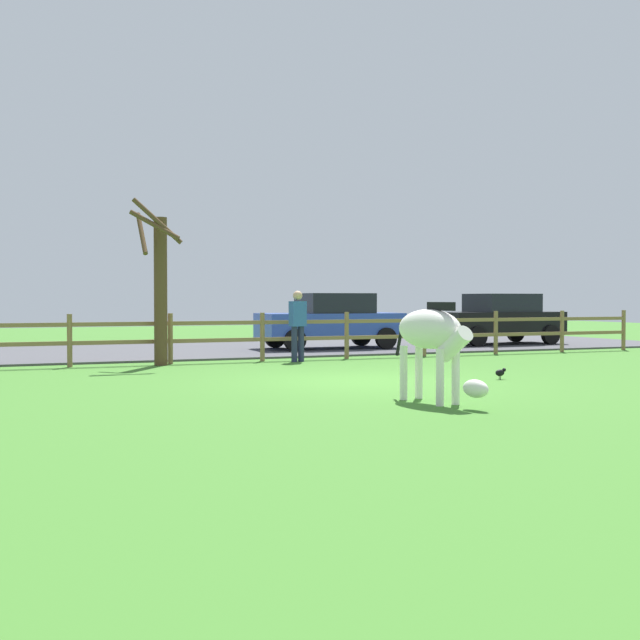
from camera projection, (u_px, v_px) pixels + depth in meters
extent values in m
plane|color=#3D7528|center=(363.00, 381.00, 14.27)|extent=(60.00, 60.00, 0.00)
cube|color=#47474C|center=(223.00, 349.00, 22.86)|extent=(28.00, 7.40, 0.05)
cylinder|color=olive|center=(70.00, 341.00, 17.15)|extent=(0.11, 0.11, 1.13)
cylinder|color=olive|center=(170.00, 339.00, 17.97)|extent=(0.11, 0.11, 1.13)
cylinder|color=olive|center=(262.00, 337.00, 18.79)|extent=(0.11, 0.11, 1.13)
cylinder|color=olive|center=(347.00, 335.00, 19.61)|extent=(0.11, 0.11, 1.13)
cylinder|color=olive|center=(424.00, 334.00, 20.42)|extent=(0.11, 0.11, 1.13)
cylinder|color=olive|center=(496.00, 332.00, 21.24)|extent=(0.11, 0.11, 1.13)
cylinder|color=olive|center=(562.00, 331.00, 22.06)|extent=(0.11, 0.11, 1.13)
cylinder|color=olive|center=(624.00, 330.00, 22.88)|extent=(0.11, 0.11, 1.13)
cube|color=olive|center=(262.00, 339.00, 18.79)|extent=(21.54, 0.06, 0.09)
cube|color=olive|center=(262.00, 322.00, 18.78)|extent=(21.54, 0.06, 0.09)
cylinder|color=#513A23|center=(161.00, 291.00, 17.61)|extent=(0.29, 0.29, 3.23)
cylinder|color=#513A23|center=(155.00, 225.00, 17.05)|extent=(1.02, 0.54, 0.66)
cylinder|color=#513A23|center=(157.00, 221.00, 17.07)|extent=(1.04, 0.43, 0.99)
cylinder|color=#513A23|center=(142.00, 233.00, 17.41)|extent=(0.12, 0.89, 0.98)
ellipsoid|color=white|center=(429.00, 329.00, 11.34)|extent=(0.68, 1.30, 0.56)
cylinder|color=white|center=(456.00, 376.00, 11.09)|extent=(0.11, 0.11, 0.78)
cylinder|color=white|center=(440.00, 377.00, 10.94)|extent=(0.11, 0.11, 0.78)
cylinder|color=white|center=(419.00, 372.00, 11.77)|extent=(0.11, 0.11, 0.78)
cylinder|color=white|center=(404.00, 373.00, 11.62)|extent=(0.11, 0.11, 0.78)
cylinder|color=white|center=(454.00, 344.00, 10.90)|extent=(0.33, 0.62, 0.51)
ellipsoid|color=white|center=(476.00, 389.00, 10.56)|extent=(0.27, 0.47, 0.24)
cube|color=black|center=(441.00, 306.00, 11.12)|extent=(0.13, 0.56, 0.12)
cylinder|color=black|center=(400.00, 338.00, 11.91)|extent=(0.08, 0.20, 0.54)
cylinder|color=black|center=(499.00, 378.00, 14.57)|extent=(0.01, 0.01, 0.06)
cylinder|color=black|center=(501.00, 378.00, 14.53)|extent=(0.01, 0.01, 0.06)
ellipsoid|color=black|center=(500.00, 373.00, 14.55)|extent=(0.18, 0.10, 0.12)
sphere|color=black|center=(504.00, 370.00, 14.58)|extent=(0.07, 0.07, 0.07)
cube|color=#2D4CAD|center=(330.00, 325.00, 22.80)|extent=(4.03, 1.77, 0.70)
cube|color=black|center=(335.00, 303.00, 22.84)|extent=(1.93, 1.60, 0.56)
cylinder|color=black|center=(295.00, 340.00, 21.53)|extent=(0.60, 0.19, 0.60)
cylinder|color=black|center=(275.00, 337.00, 23.11)|extent=(0.60, 0.19, 0.60)
cylinder|color=black|center=(386.00, 338.00, 22.51)|extent=(0.60, 0.19, 0.60)
cylinder|color=black|center=(361.00, 336.00, 24.09)|extent=(0.60, 0.19, 0.60)
cube|color=black|center=(498.00, 323.00, 24.99)|extent=(4.05, 1.83, 0.70)
cube|color=black|center=(502.00, 303.00, 25.04)|extent=(1.95, 1.62, 0.56)
cylinder|color=black|center=(478.00, 336.00, 23.67)|extent=(0.61, 0.20, 0.60)
cylinder|color=black|center=(446.00, 334.00, 25.22)|extent=(0.61, 0.20, 0.60)
cylinder|color=black|center=(551.00, 335.00, 24.78)|extent=(0.61, 0.20, 0.60)
cylinder|color=black|center=(516.00, 333.00, 26.33)|extent=(0.61, 0.20, 0.60)
cylinder|color=#232847|center=(294.00, 344.00, 18.56)|extent=(0.14, 0.14, 0.82)
cylinder|color=#232847|center=(301.00, 344.00, 18.66)|extent=(0.14, 0.14, 0.82)
cube|color=#2D569E|center=(298.00, 314.00, 18.59)|extent=(0.39, 0.28, 0.58)
sphere|color=tan|center=(298.00, 296.00, 18.58)|extent=(0.22, 0.22, 0.22)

